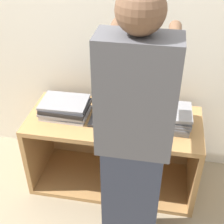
# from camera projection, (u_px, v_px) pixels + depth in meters

# --- Properties ---
(ground_plane) EXTENTS (12.00, 12.00, 0.00)m
(ground_plane) POSITION_uv_depth(u_px,v_px,m) (108.00, 205.00, 2.40)
(ground_plane) COLOR gray
(wall_back) EXTENTS (8.00, 0.05, 2.40)m
(wall_back) POSITION_uv_depth(u_px,v_px,m) (123.00, 24.00, 2.24)
(wall_back) COLOR silver
(wall_back) RESTS_ON ground_plane
(cart) EXTENTS (1.27, 0.55, 0.63)m
(cart) POSITION_uv_depth(u_px,v_px,m) (115.00, 146.00, 2.50)
(cart) COLOR #A87A47
(cart) RESTS_ON ground_plane
(laptop_open) EXTENTS (0.34, 0.32, 0.26)m
(laptop_open) POSITION_uv_depth(u_px,v_px,m) (115.00, 109.00, 2.28)
(laptop_open) COLOR #333338
(laptop_open) RESTS_ON cart
(laptop_stack_left) EXTENTS (0.36, 0.27, 0.11)m
(laptop_stack_left) POSITION_uv_depth(u_px,v_px,m) (65.00, 108.00, 2.29)
(laptop_stack_left) COLOR #B7B7BC
(laptop_stack_left) RESTS_ON cart
(laptop_stack_right) EXTENTS (0.36, 0.27, 0.13)m
(laptop_stack_right) POSITION_uv_depth(u_px,v_px,m) (166.00, 117.00, 2.18)
(laptop_stack_right) COLOR gray
(laptop_stack_right) RESTS_ON cart
(person) EXTENTS (0.40, 0.53, 1.69)m
(person) POSITION_uv_depth(u_px,v_px,m) (134.00, 142.00, 1.71)
(person) COLOR #2D3342
(person) RESTS_ON ground_plane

